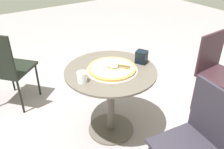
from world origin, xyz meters
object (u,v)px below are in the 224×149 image
pizza_server (119,66)px  patio_chair_corner (198,139)px  pizza_on_tray (112,69)px  napkin_dispenser (141,57)px  drinking_cup (82,77)px  patio_table (111,89)px  patio_chair_near (217,68)px  patio_chair_far (5,65)px

pizza_server → patio_chair_corner: (0.09, -0.83, -0.24)m
pizza_on_tray → patio_chair_corner: patio_chair_corner is taller
pizza_server → napkin_dispenser: 0.27m
drinking_cup → pizza_on_tray: bearing=5.2°
patio_table → patio_chair_near: size_ratio=0.93×
drinking_cup → patio_chair_corner: bearing=-62.3°
patio_table → pizza_server: 0.27m
patio_table → patio_chair_corner: size_ratio=0.92×
patio_table → patio_chair_far: patio_chair_far is taller
patio_table → napkin_dispenser: napkin_dispenser is taller
patio_chair_corner → pizza_on_tray: bearing=98.6°
patio_table → drinking_cup: (-0.30, -0.04, 0.25)m
patio_chair_far → pizza_server: bearing=-53.3°
patio_chair_corner → pizza_server: bearing=96.5°
patio_table → pizza_server: (0.05, -0.05, 0.26)m
patio_table → pizza_on_tray: (0.01, -0.01, 0.22)m
pizza_on_tray → drinking_cup: (-0.31, -0.03, 0.03)m
pizza_server → patio_chair_near: 1.15m
patio_chair_near → pizza_on_tray: bearing=164.2°
patio_chair_corner → patio_chair_far: bearing=114.8°
patio_chair_far → patio_table: bearing=-53.7°
pizza_on_tray → patio_chair_corner: 0.91m
patio_chair_far → pizza_on_tray: bearing=-53.5°
pizza_on_tray → drinking_cup: bearing=-174.8°
napkin_dispenser → pizza_on_tray: bearing=55.0°
drinking_cup → napkin_dispenser: size_ratio=0.76×
patio_table → patio_chair_near: (1.14, -0.33, 0.02)m
pizza_server → drinking_cup: drinking_cup is taller
pizza_server → napkin_dispenser: (0.27, 0.01, 0.01)m
napkin_dispenser → patio_chair_near: size_ratio=0.13×
drinking_cup → patio_chair_far: (-0.42, 1.02, -0.22)m
napkin_dispenser → patio_chair_near: bearing=-138.3°
napkin_dispenser → patio_table: bearing=53.6°
patio_chair_far → patio_chair_corner: bearing=-65.2°
patio_chair_far → patio_chair_corner: size_ratio=1.03×
patio_chair_near → patio_table: bearing=163.9°
pizza_on_tray → patio_chair_near: bearing=-15.8°
pizza_server → patio_chair_corner: size_ratio=0.21×
patio_chair_near → patio_chair_corner: patio_chair_corner is taller
drinking_cup → patio_chair_corner: size_ratio=0.10×
pizza_on_tray → patio_chair_near: (1.13, -0.32, -0.20)m
drinking_cup → patio_chair_corner: 0.98m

